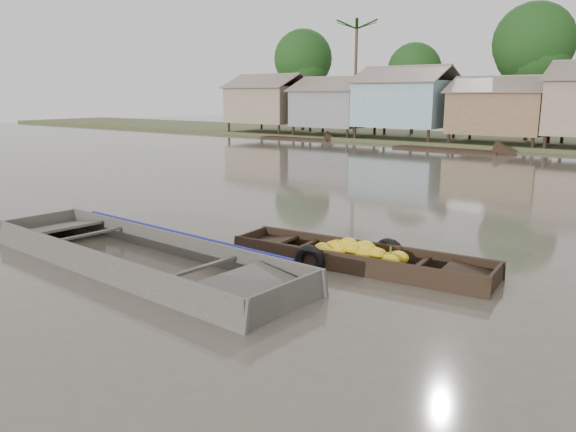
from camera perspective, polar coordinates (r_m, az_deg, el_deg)
The scene contains 4 objects.
ground at distance 11.60m, azimuth -3.94°, elevation -4.78°, with size 120.00×120.00×0.00m, color #534A3F.
banana_boat at distance 11.47m, azimuth 6.84°, elevation -4.27°, with size 5.51×1.75×0.74m.
viewer_boat at distance 11.77m, azimuth -14.91°, elevation -4.55°, with size 8.18×2.54×0.65m.
distant_boats at distance 32.41m, azimuth 23.89°, elevation 5.14°, with size 47.80×14.72×0.35m.
Camera 1 is at (7.26, -8.39, 3.40)m, focal length 35.00 mm.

